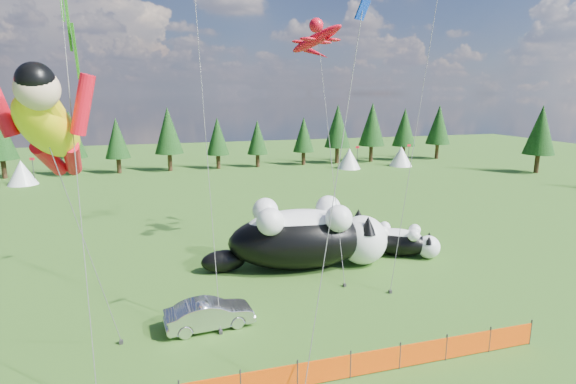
{
  "coord_description": "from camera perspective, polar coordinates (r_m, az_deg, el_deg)",
  "views": [
    {
      "loc": [
        -3.21,
        -16.21,
        10.08
      ],
      "look_at": [
        2.71,
        4.0,
        5.46
      ],
      "focal_mm": 28.0,
      "sensor_mm": 36.0,
      "label": 1
    }
  ],
  "objects": [
    {
      "name": "gecko_kite",
      "position": [
        29.78,
        3.61,
        18.8
      ],
      "size": [
        5.46,
        10.41,
        15.33
      ],
      "color": "red",
      "rests_on": "ground"
    },
    {
      "name": "festival_tents",
      "position": [
        58.63,
        -2.13,
        3.85
      ],
      "size": [
        50.0,
        3.2,
        2.8
      ],
      "primitive_type": null,
      "color": "white",
      "rests_on": "ground"
    },
    {
      "name": "cat_large",
      "position": [
        26.51,
        2.45,
        -5.6
      ],
      "size": [
        11.08,
        4.85,
        4.0
      ],
      "rotation": [
        0.0,
        0.0,
        -0.12
      ],
      "color": "black",
      "rests_on": "ground"
    },
    {
      "name": "diamond_kite_c",
      "position": [
        17.18,
        9.09,
        19.82
      ],
      "size": [
        3.66,
        3.41,
        13.93
      ],
      "color": "#0C34BE",
      "rests_on": "ground"
    },
    {
      "name": "superhero_kite",
      "position": [
        17.19,
        -28.08,
        7.2
      ],
      "size": [
        5.23,
        5.61,
        11.37
      ],
      "color": "yellow",
      "rests_on": "ground"
    },
    {
      "name": "cat_small",
      "position": [
        29.52,
        14.2,
        -6.07
      ],
      "size": [
        4.78,
        3.83,
        1.95
      ],
      "rotation": [
        0.0,
        0.0,
        -0.59
      ],
      "color": "black",
      "rests_on": "ground"
    },
    {
      "name": "tree_line",
      "position": [
        61.6,
        -13.35,
        6.38
      ],
      "size": [
        90.0,
        4.0,
        8.0
      ],
      "primitive_type": null,
      "color": "black",
      "rests_on": "ground"
    },
    {
      "name": "ground",
      "position": [
        19.36,
        -4.63,
        -19.04
      ],
      "size": [
        160.0,
        160.0,
        0.0
      ],
      "primitive_type": "plane",
      "color": "#163C0B",
      "rests_on": "ground"
    },
    {
      "name": "safety_fence",
      "position": [
        16.63,
        -2.37,
        -22.79
      ],
      "size": [
        22.06,
        0.06,
        1.1
      ],
      "color": "#262626",
      "rests_on": "ground"
    },
    {
      "name": "car",
      "position": [
        20.66,
        -9.92,
        -15.02
      ],
      "size": [
        3.97,
        1.7,
        1.27
      ],
      "primitive_type": "imported",
      "rotation": [
        0.0,
        0.0,
        1.66
      ],
      "color": "silver",
      "rests_on": "ground"
    }
  ]
}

